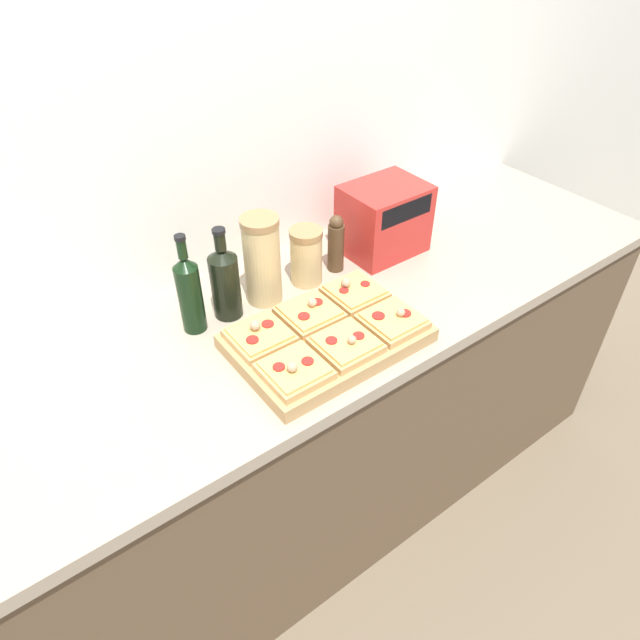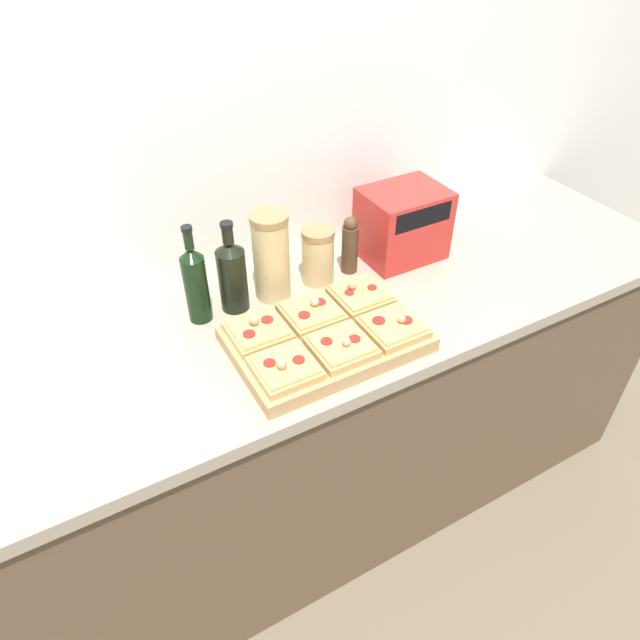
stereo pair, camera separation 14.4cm
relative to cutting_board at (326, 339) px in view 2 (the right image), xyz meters
name	(u,v)px [view 2 (the right image)]	position (x,y,z in m)	size (l,w,h in m)	color
ground_plane	(333,591)	(-0.07, -0.18, -0.95)	(12.00, 12.00, 0.00)	brown
wall_back	(217,162)	(-0.07, 0.49, 0.30)	(6.00, 0.06, 2.50)	silver
kitchen_counter	(285,435)	(-0.07, 0.14, -0.48)	(2.63, 0.67, 0.93)	brown
cutting_board	(326,339)	(0.00, 0.00, 0.00)	(0.47, 0.32, 0.04)	tan
pizza_slice_back_left	(258,330)	(-0.15, 0.08, 0.03)	(0.14, 0.14, 0.06)	tan
pizza_slice_back_center	(311,312)	(0.00, 0.08, 0.03)	(0.14, 0.14, 0.05)	tan
pizza_slice_back_right	(361,295)	(0.15, 0.08, 0.03)	(0.14, 0.14, 0.05)	tan
pizza_slice_front_left	(285,367)	(-0.15, -0.08, 0.03)	(0.14, 0.14, 0.05)	tan
pizza_slice_front_center	(341,346)	(0.00, -0.08, 0.03)	(0.14, 0.14, 0.05)	tan
pizza_slice_front_right	(393,326)	(0.15, -0.08, 0.03)	(0.14, 0.14, 0.05)	tan
olive_oil_bottle	(196,283)	(-0.24, 0.26, 0.10)	(0.06, 0.06, 0.28)	black
wine_bottle	(232,274)	(-0.14, 0.26, 0.09)	(0.08, 0.08, 0.26)	black
grain_jar_tall	(271,256)	(-0.02, 0.26, 0.11)	(0.10, 0.10, 0.26)	tan
grain_jar_short	(318,256)	(0.12, 0.26, 0.07)	(0.10, 0.10, 0.17)	tan
pepper_mill	(350,245)	(0.23, 0.26, 0.07)	(0.05, 0.05, 0.18)	#47331E
toaster_oven	(402,224)	(0.42, 0.26, 0.09)	(0.27, 0.19, 0.22)	red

